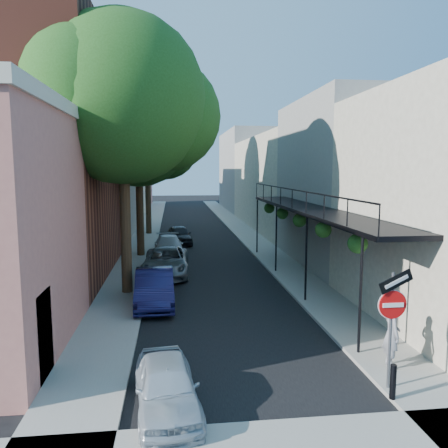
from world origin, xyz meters
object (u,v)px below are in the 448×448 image
object	(u,v)px
sign_post	(392,309)
parked_car_c	(166,262)
parked_car_b	(154,288)
parked_car_a	(167,386)
oak_mid	(145,138)
parked_car_d	(169,246)
parked_car_e	(179,235)
oak_near	(134,104)
bollard	(393,382)
oak_far	(153,131)
pedestrian	(392,334)

from	to	relation	value
sign_post	parked_car_c	bearing A→B (deg)	113.72
parked_car_b	parked_car_a	bearing A→B (deg)	-87.80
oak_mid	parked_car_b	world-z (taller)	oak_mid
parked_car_d	parked_car_e	xyz separation A→B (m)	(0.70, 4.28, 0.04)
oak_near	oak_mid	bearing A→B (deg)	90.37
parked_car_b	parked_car_c	bearing A→B (deg)	83.48
parked_car_b	parked_car_d	xyz separation A→B (m)	(0.47, 9.58, -0.08)
bollard	parked_car_b	bearing A→B (deg)	125.19
oak_far	pedestrian	distance (m)	27.20
oak_far	parked_car_b	xyz separation A→B (m)	(0.75, -18.83, -7.57)
parked_car_a	pedestrian	xyz separation A→B (m)	(5.77, 1.21, 0.45)
parked_car_b	parked_car_e	size ratio (longest dim) A/B	1.10
oak_far	parked_car_c	xyz separation A→B (m)	(1.13, -14.04, -7.59)
bollard	parked_car_e	size ratio (longest dim) A/B	0.21
parked_car_c	parked_car_d	world-z (taller)	parked_car_c
oak_far	parked_car_c	distance (m)	16.00
sign_post	oak_far	size ratio (longest dim) A/B	0.25
sign_post	pedestrian	xyz separation A→B (m)	(0.58, 1.05, -1.02)
bollard	oak_near	bearing A→B (deg)	123.12
parked_car_e	parked_car_d	bearing A→B (deg)	-105.74
parked_car_a	parked_car_e	bearing A→B (deg)	82.45
parked_car_e	oak_mid	bearing A→B (deg)	-122.47
sign_post	bollard	distance (m)	1.60
sign_post	oak_near	xyz separation A→B (m)	(-6.53, 9.29, 5.84)
oak_near	oak_mid	world-z (taller)	oak_near
parked_car_b	pedestrian	bearing A→B (deg)	-47.39
bollard	oak_near	xyz separation A→B (m)	(-6.37, 9.76, 7.36)
oak_near	pedestrian	world-z (taller)	oak_near
oak_mid	parked_car_d	world-z (taller)	oak_mid
oak_mid	parked_car_e	size ratio (longest dim) A/B	2.69
parked_car_d	pedestrian	xyz separation A→B (m)	(5.87, -16.00, 0.41)
parked_car_e	pedestrian	distance (m)	20.93
oak_far	sign_post	bearing A→B (deg)	-76.09
parked_car_c	pedestrian	bearing A→B (deg)	-60.12
sign_post	parked_car_b	xyz separation A→B (m)	(-5.76, 7.47, -1.35)
parked_car_a	bollard	bearing A→B (deg)	-9.51
oak_far	parked_car_b	world-z (taller)	oak_far
oak_near	pedestrian	size ratio (longest dim) A/B	6.39
parked_car_b	parked_car_d	size ratio (longest dim) A/B	0.99
parked_car_b	pedestrian	size ratio (longest dim) A/B	2.32
oak_near	parked_car_e	world-z (taller)	oak_near
pedestrian	sign_post	bearing A→B (deg)	158.06
oak_mid	oak_far	xyz separation A→B (m)	(0.06, 9.04, 1.20)
sign_post	bollard	world-z (taller)	sign_post
oak_mid	parked_car_c	bearing A→B (deg)	-76.59
oak_near	parked_car_e	xyz separation A→B (m)	(1.93, 12.04, -7.23)
oak_mid	parked_car_d	xyz separation A→B (m)	(1.29, -0.21, -6.45)
parked_car_a	parked_car_d	bearing A→B (deg)	84.37
oak_mid	parked_car_b	bearing A→B (deg)	-85.22
bollard	parked_car_a	size ratio (longest dim) A/B	0.24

